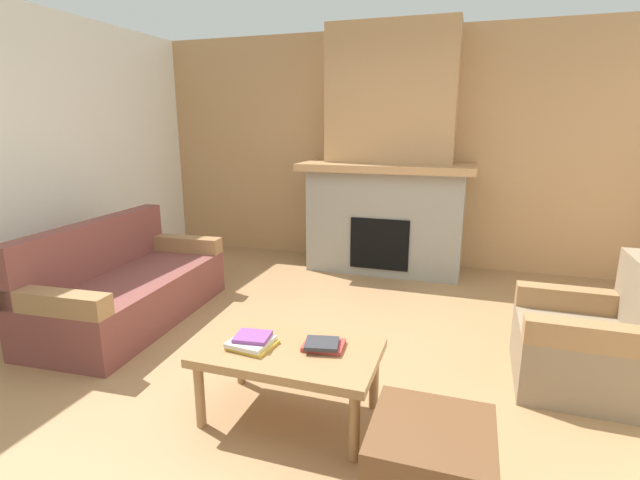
{
  "coord_description": "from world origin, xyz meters",
  "views": [
    {
      "loc": [
        0.92,
        -2.63,
        1.65
      ],
      "look_at": [
        -0.17,
        0.69,
        0.78
      ],
      "focal_mm": 26.15,
      "sensor_mm": 36.0,
      "label": 1
    }
  ],
  "objects_px": {
    "armchair": "(589,344)",
    "ottoman": "(430,467)",
    "fireplace": "(388,169)",
    "couch": "(126,288)",
    "coffee_table": "(289,357)"
  },
  "relations": [
    {
      "from": "ottoman",
      "to": "coffee_table",
      "type": "bearing_deg",
      "value": 152.77
    },
    {
      "from": "fireplace",
      "to": "coffee_table",
      "type": "relative_size",
      "value": 2.7
    },
    {
      "from": "armchair",
      "to": "fireplace",
      "type": "bearing_deg",
      "value": 128.37
    },
    {
      "from": "armchair",
      "to": "couch",
      "type": "bearing_deg",
      "value": -179.34
    },
    {
      "from": "couch",
      "to": "fireplace",
      "type": "bearing_deg",
      "value": 49.83
    },
    {
      "from": "fireplace",
      "to": "couch",
      "type": "height_order",
      "value": "fireplace"
    },
    {
      "from": "ottoman",
      "to": "couch",
      "type": "bearing_deg",
      "value": 154.43
    },
    {
      "from": "ottoman",
      "to": "fireplace",
      "type": "bearing_deg",
      "value": 103.52
    },
    {
      "from": "couch",
      "to": "armchair",
      "type": "distance_m",
      "value": 3.54
    },
    {
      "from": "couch",
      "to": "armchair",
      "type": "xyz_separation_m",
      "value": [
        3.54,
        0.04,
        0.01
      ]
    },
    {
      "from": "armchair",
      "to": "coffee_table",
      "type": "relative_size",
      "value": 0.85
    },
    {
      "from": "armchair",
      "to": "ottoman",
      "type": "distance_m",
      "value": 1.58
    },
    {
      "from": "armchair",
      "to": "ottoman",
      "type": "height_order",
      "value": "armchair"
    },
    {
      "from": "fireplace",
      "to": "ottoman",
      "type": "height_order",
      "value": "fireplace"
    },
    {
      "from": "coffee_table",
      "to": "couch",
      "type": "bearing_deg",
      "value": 155.18
    }
  ]
}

